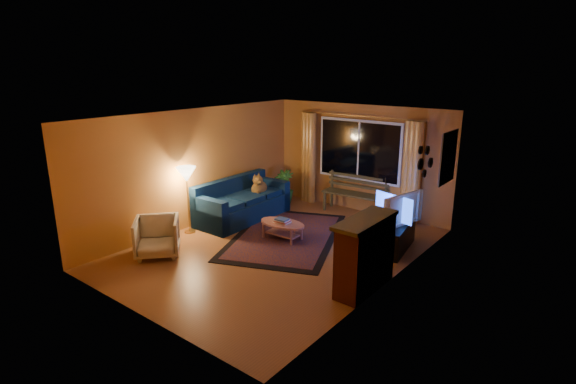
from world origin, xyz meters
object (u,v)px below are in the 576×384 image
Objects in this scene: sofa at (243,200)px; coffee_table at (282,231)px; armchair at (157,235)px; bench at (354,204)px; floor_lamp at (188,201)px; tv_console at (396,237)px.

sofa reaches higher than coffee_table.
armchair reaches higher than coffee_table.
floor_lamp is at bearing -127.80° from bench.
coffee_table is 0.81× the size of tv_console.
sofa is 2.41m from armchair.
armchair is 0.57× the size of floor_lamp.
tv_console is (3.78, 1.81, -0.44)m from floor_lamp.
sofa is at bearing 76.43° from floor_lamp.
tv_console is at bearing 7.93° from sofa.
armchair is at bearing -123.40° from coffee_table.
sofa is at bearing 45.11° from armchair.
armchair is at bearing -87.20° from sofa.
bench is at bearing 21.16° from armchair.
sofa is 1.62× the size of floor_lamp.
coffee_table is (1.46, -0.41, -0.27)m from sofa.
armchair is at bearing -148.04° from tv_console.
bench is 2.60m from sofa.
floor_lamp is 1.13× the size of tv_console.
armchair reaches higher than tv_console.
sofa is 1.34m from floor_lamp.
floor_lamp reaches higher than bench.
coffee_table is at bearing -164.56° from tv_console.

